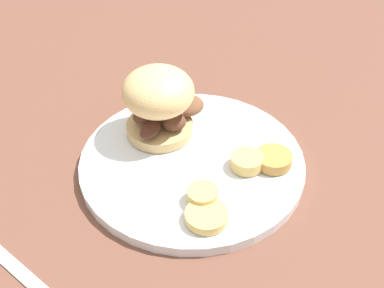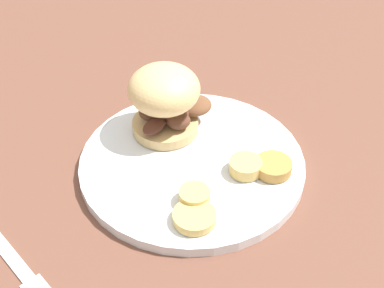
% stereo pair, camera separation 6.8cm
% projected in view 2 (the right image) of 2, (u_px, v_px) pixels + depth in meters
% --- Properties ---
extents(ground_plane, '(4.00, 4.00, 0.00)m').
position_uv_depth(ground_plane, '(192.00, 167.00, 0.71)').
color(ground_plane, brown).
extents(dinner_plate, '(0.29, 0.29, 0.02)m').
position_uv_depth(dinner_plate, '(192.00, 162.00, 0.70)').
color(dinner_plate, white).
rests_on(dinner_plate, ground_plane).
extents(sandwich, '(0.12, 0.10, 0.10)m').
position_uv_depth(sandwich, '(166.00, 99.00, 0.71)').
color(sandwich, tan).
rests_on(sandwich, dinner_plate).
extents(potato_round_0, '(0.04, 0.04, 0.02)m').
position_uv_depth(potato_round_0, '(194.00, 196.00, 0.64)').
color(potato_round_0, '#DBB766').
rests_on(potato_round_0, dinner_plate).
extents(potato_round_1, '(0.05, 0.05, 0.01)m').
position_uv_depth(potato_round_1, '(273.00, 167.00, 0.68)').
color(potato_round_1, '#BC8942').
rests_on(potato_round_1, dinner_plate).
extents(potato_round_2, '(0.04, 0.04, 0.02)m').
position_uv_depth(potato_round_2, '(246.00, 166.00, 0.68)').
color(potato_round_2, '#DBB766').
rests_on(potato_round_2, dinner_plate).
extents(potato_round_3, '(0.05, 0.05, 0.01)m').
position_uv_depth(potato_round_3, '(194.00, 217.00, 0.61)').
color(potato_round_3, '#DBB766').
rests_on(potato_round_3, dinner_plate).
extents(fork, '(0.05, 0.16, 0.00)m').
position_uv_depth(fork, '(16.00, 262.00, 0.59)').
color(fork, silver).
rests_on(fork, ground_plane).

